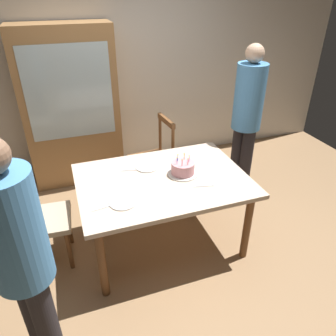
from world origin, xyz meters
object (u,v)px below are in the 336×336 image
object	(u,v)px
plate_far_side	(147,167)
chair_spindle_back	(153,160)
birthday_cake	(183,169)
china_cabinet	(71,108)
plate_near_celebrant	(123,202)
person_guest	(247,115)
person_celebrant	(21,258)
dining_table	(163,186)
chair_upholstered	(32,215)

from	to	relation	value
plate_far_side	chair_spindle_back	size ratio (longest dim) A/B	0.23
birthday_cake	china_cabinet	distance (m)	1.76
plate_near_celebrant	person_guest	xyz separation A→B (m)	(1.58, 0.80, 0.25)
birthday_cake	person_guest	distance (m)	1.13
person_celebrant	person_guest	xyz separation A→B (m)	(2.27, 1.42, 0.04)
dining_table	plate_far_side	world-z (taller)	plate_far_side
dining_table	chair_upholstered	distance (m)	1.16
plate_near_celebrant	chair_spindle_back	bearing A→B (deg)	62.19
chair_upholstered	china_cabinet	world-z (taller)	china_cabinet
plate_near_celebrant	person_guest	bearing A→B (deg)	26.85
person_guest	chair_spindle_back	bearing A→B (deg)	163.21
chair_spindle_back	china_cabinet	xyz separation A→B (m)	(-0.81, 0.70, 0.49)
chair_upholstered	dining_table	bearing A→B (deg)	-6.63
chair_spindle_back	person_celebrant	size ratio (longest dim) A/B	0.56
person_celebrant	plate_far_side	bearing A→B (deg)	47.04
china_cabinet	chair_spindle_back	bearing A→B (deg)	-40.87
plate_far_side	person_guest	world-z (taller)	person_guest
birthday_cake	chair_upholstered	xyz separation A→B (m)	(-1.34, 0.12, -0.26)
plate_near_celebrant	person_guest	world-z (taller)	person_guest
person_guest	china_cabinet	distance (m)	2.06
china_cabinet	birthday_cake	bearing A→B (deg)	-61.55
chair_upholstered	china_cabinet	size ratio (longest dim) A/B	0.50
birthday_cake	chair_spindle_back	distance (m)	0.91
chair_spindle_back	birthday_cake	bearing A→B (deg)	-87.91
chair_upholstered	person_guest	bearing A→B (deg)	10.45
chair_spindle_back	chair_upholstered	size ratio (longest dim) A/B	1.00
birthday_cake	plate_near_celebrant	size ratio (longest dim) A/B	1.27
birthday_cake	person_guest	world-z (taller)	person_guest
person_guest	china_cabinet	size ratio (longest dim) A/B	0.92
plate_far_side	china_cabinet	bearing A→B (deg)	113.16
plate_near_celebrant	person_guest	distance (m)	1.79
person_celebrant	chair_spindle_back	bearing A→B (deg)	53.62
dining_table	birthday_cake	world-z (taller)	birthday_cake
plate_far_side	person_guest	xyz separation A→B (m)	(1.24, 0.32, 0.25)
plate_near_celebrant	chair_spindle_back	xyz separation A→B (m)	(0.58, 1.10, -0.29)
plate_far_side	chair_upholstered	bearing A→B (deg)	-174.15
chair_spindle_back	person_celebrant	xyz separation A→B (m)	(-1.27, -1.72, 0.50)
birthday_cake	plate_near_celebrant	bearing A→B (deg)	-157.23
chair_spindle_back	person_guest	world-z (taller)	person_guest
plate_far_side	chair_upholstered	xyz separation A→B (m)	(-1.07, -0.11, -0.21)
dining_table	chair_upholstered	xyz separation A→B (m)	(-1.14, 0.13, -0.12)
dining_table	china_cabinet	size ratio (longest dim) A/B	0.79
person_guest	birthday_cake	bearing A→B (deg)	-150.71
plate_far_side	chair_upholstered	size ratio (longest dim) A/B	0.23
dining_table	chair_upholstered	world-z (taller)	chair_upholstered
chair_spindle_back	person_guest	xyz separation A→B (m)	(1.00, -0.30, 0.54)
birthday_cake	plate_far_side	world-z (taller)	birthday_cake
person_guest	china_cabinet	xyz separation A→B (m)	(-1.81, 1.00, -0.05)
chair_upholstered	birthday_cake	bearing A→B (deg)	-5.02
dining_table	person_celebrant	size ratio (longest dim) A/B	0.90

